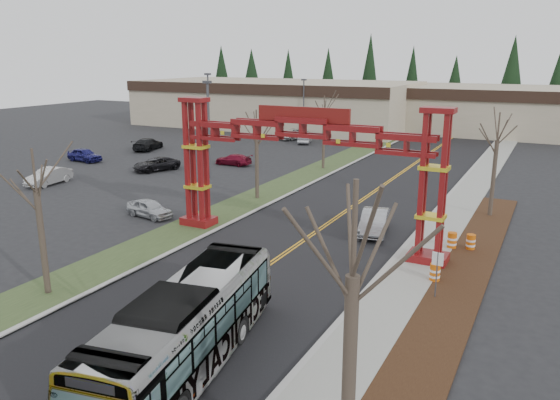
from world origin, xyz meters
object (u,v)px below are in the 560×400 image
Objects in this scene: bare_tree_right_near at (353,278)px; light_pole_far at (304,104)px; parked_car_mid_a at (233,160)px; street_sign at (437,266)px; silver_sedan at (374,222)px; bare_tree_median_mid at (257,135)px; parked_car_far_a at (305,138)px; parked_car_far_c at (148,144)px; parked_car_far_b at (293,134)px; parked_car_near_c at (156,164)px; light_pole_mid at (209,104)px; parked_car_near_b at (49,176)px; bare_tree_median_far at (324,115)px; light_pole_near at (208,123)px; retail_building_east at (533,111)px; gateway_arch at (303,150)px; transit_bus at (186,328)px; parked_car_near_a at (149,208)px; bare_tree_right_far at (497,141)px; parked_car_mid_b at (85,155)px; bare_tree_median_near at (36,192)px; barrel_mid at (452,241)px; barrel_south at (435,273)px; barrel_north at (471,243)px; retail_building_west at (276,103)px.

bare_tree_right_near is 1.05× the size of light_pole_far.
street_sign reaches higher than parked_car_mid_a.
bare_tree_median_mid is (-11.53, 4.35, 4.53)m from silver_sedan.
parked_car_far_a is (-20.59, 33.62, -0.07)m from silver_sedan.
bare_tree_right_near is (42.48, -42.18, 5.75)m from parked_car_far_c.
parked_car_far_a is 0.83× the size of parked_car_far_b.
bare_tree_median_mid is (15.10, -5.32, 4.63)m from parked_car_near_c.
light_pole_mid is at bearing 136.66° from street_sign.
parked_car_far_a is 49.91m from street_sign.
light_pole_mid is at bearing 84.82° from parked_car_near_b.
bare_tree_median_far reaches higher than parked_car_near_c.
light_pole_mid is (-4.72, 16.76, 4.78)m from parked_car_near_c.
bare_tree_median_far is at bearing 48.46° from light_pole_near.
light_pole_mid is 51.31m from street_sign.
parked_car_near_c is (-26.63, 9.67, -0.10)m from silver_sedan.
retail_building_east reaches higher than street_sign.
gateway_arch is 3.73× the size of parked_car_near_c.
transit_bus is 1.42× the size of light_pole_far.
bare_tree_right_near is 41.44m from light_pole_near.
bare_tree_right_far is at bearing -52.75° from parked_car_near_a.
street_sign is at bearing 48.32° from parked_car_mid_a.
bare_tree_median_near is (25.66, -26.95, 4.53)m from parked_car_mid_b.
silver_sedan is at bearing 103.44° from parked_car_far_a.
barrel_mid is (41.27, -20.40, -0.22)m from parked_car_far_c.
parked_car_mid_a is 0.54× the size of bare_tree_right_far.
parked_car_near_b is (-15.36, 4.04, 0.10)m from parked_car_near_a.
parked_car_far_b reaches higher than parked_car_far_a.
parked_car_far_c is 4.87× the size of barrel_mid.
bare_tree_median_far reaches higher than parked_car_mid_b.
gateway_arch is at bearing 118.03° from bare_tree_right_near.
parked_car_mid_b is at bearing 158.65° from barrel_south.
bare_tree_right_far reaches higher than barrel_north.
bare_tree_median_near is at bearing -90.00° from bare_tree_median_mid.
bare_tree_median_far reaches higher than barrel_north.
parked_car_near_b is at bearing -89.92° from light_pole_mid.
light_pole_mid is 46.71m from barrel_north.
retail_building_east is 57.43m from parked_car_far_c.
barrel_north is at bearing 86.67° from street_sign.
retail_building_west is 70.68m from street_sign.
bare_tree_median_near is 47.69m from light_pole_mid.
bare_tree_right_far is 0.82× the size of light_pole_mid.
light_pole_near reaches higher than bare_tree_median_near.
parked_car_near_a is at bearing -74.44° from light_pole_near.
transit_bus is 12.70m from street_sign.
parked_car_far_b is 20.85m from parked_car_far_c.
parked_car_mid_b is at bearing 153.68° from silver_sedan.
parked_car_mid_b is 4.26× the size of barrel_south.
bare_tree_median_near is at bearing -131.09° from parked_car_mid_b.
bare_tree_median_far is 23.23m from light_pole_far.
retail_building_east is 77.58m from transit_bus.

